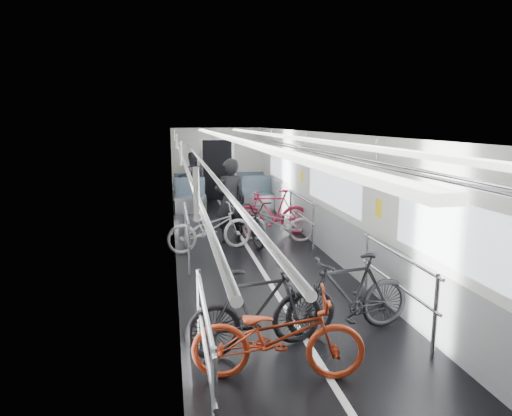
{
  "coord_description": "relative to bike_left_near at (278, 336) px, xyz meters",
  "views": [
    {
      "loc": [
        -1.55,
        -8.17,
        2.62
      ],
      "look_at": [
        0.0,
        0.02,
        1.03
      ],
      "focal_mm": 32.0,
      "sensor_mm": 36.0,
      "label": 1
    }
  ],
  "objects": [
    {
      "name": "car_shell",
      "position": [
        0.52,
        5.75,
        0.66
      ],
      "size": [
        3.02,
        14.01,
        2.41
      ],
      "color": "black",
      "rests_on": "ground"
    },
    {
      "name": "bike_left_near",
      "position": [
        0.0,
        0.0,
        0.0
      ],
      "size": [
        1.86,
        0.95,
        0.93
      ],
      "primitive_type": "imported",
      "rotation": [
        0.0,
        0.0,
        1.38
      ],
      "color": "#9F2E13",
      "rests_on": "floor"
    },
    {
      "name": "bike_left_mid",
      "position": [
        -0.11,
        0.6,
        0.04
      ],
      "size": [
        1.74,
        0.77,
        1.01
      ],
      "primitive_type": "imported",
      "rotation": [
        0.0,
        0.0,
        1.75
      ],
      "color": "black",
      "rests_on": "floor"
    },
    {
      "name": "bike_left_far",
      "position": [
        -0.27,
        4.88,
        0.01
      ],
      "size": [
        1.91,
        1.05,
        0.95
      ],
      "primitive_type": "imported",
      "rotation": [
        0.0,
        0.0,
        1.81
      ],
      "color": "#BBBBC0",
      "rests_on": "floor"
    },
    {
      "name": "bike_right_near",
      "position": [
        1.1,
        0.84,
        0.04
      ],
      "size": [
        1.74,
        0.7,
        1.02
      ],
      "primitive_type": "imported",
      "rotation": [
        0.0,
        0.0,
        -1.44
      ],
      "color": "black",
      "rests_on": "floor"
    },
    {
      "name": "bike_right_mid",
      "position": [
        1.26,
        5.35,
        -0.06
      ],
      "size": [
        1.66,
        1.0,
        0.82
      ],
      "primitive_type": "imported",
      "rotation": [
        0.0,
        0.0,
        -1.88
      ],
      "color": "#A1A2A6",
      "rests_on": "floor"
    },
    {
      "name": "bike_right_far",
      "position": [
        1.29,
        5.98,
        0.06
      ],
      "size": [
        1.82,
        0.85,
        1.06
      ],
      "primitive_type": "imported",
      "rotation": [
        0.0,
        0.0,
        -1.78
      ],
      "color": "#A8142F",
      "rests_on": "floor"
    },
    {
      "name": "bike_aisle",
      "position": [
        0.61,
        5.35,
        0.01
      ],
      "size": [
        1.01,
        1.92,
        0.96
      ],
      "primitive_type": "imported",
      "rotation": [
        0.0,
        0.0,
        0.21
      ],
      "color": "black",
      "rests_on": "floor"
    },
    {
      "name": "person_standing",
      "position": [
        0.23,
        5.45,
        0.45
      ],
      "size": [
        0.73,
        0.54,
        1.84
      ],
      "primitive_type": "imported",
      "rotation": [
        0.0,
        0.0,
        3.3
      ],
      "color": "black",
      "rests_on": "floor"
    },
    {
      "name": "person_seated",
      "position": [
        -0.36,
        10.06,
        0.37
      ],
      "size": [
        0.89,
        0.73,
        1.68
      ],
      "primitive_type": "imported",
      "rotation": [
        0.0,
        0.0,
        3.27
      ],
      "color": "#2C282F",
      "rests_on": "floor"
    }
  ]
}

